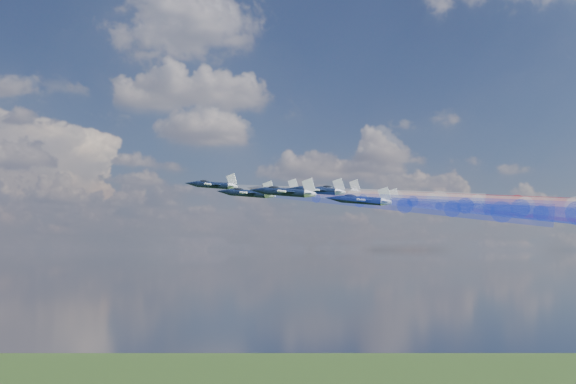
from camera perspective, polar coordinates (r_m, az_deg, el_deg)
name	(u,v)px	position (r m, az deg, el deg)	size (l,w,h in m)	color
jet_lead	(213,185)	(152.53, -6.52, 0.60)	(11.00, 13.75, 3.67)	black
trail_lead	(353,195)	(141.43, 5.70, -0.25)	(4.58, 54.39, 4.58)	white
jet_inner_left	(248,193)	(139.25, -3.49, -0.12)	(11.00, 13.75, 3.67)	black
trail_inner_left	(405,205)	(130.24, 10.13, -1.11)	(4.58, 54.39, 4.58)	#182DCF
jet_inner_right	(275,190)	(157.86, -1.14, 0.20)	(11.00, 13.75, 3.67)	black
trail_inner_right	(414,199)	(149.72, 10.87, -0.64)	(4.58, 54.39, 4.58)	red
jet_outer_left	(285,192)	(124.54, -0.24, -0.02)	(11.00, 13.75, 3.67)	black
trail_outer_left	(465,205)	(117.87, 15.18, -1.10)	(4.58, 54.39, 4.58)	#182DCF
jet_center_third	(318,191)	(141.68, 2.61, 0.12)	(11.00, 13.75, 3.67)	black
trail_center_third	(477,202)	(136.11, 16.14, -0.81)	(4.58, 54.39, 4.58)	white
jet_outer_right	(336,190)	(161.93, 4.22, 0.14)	(11.00, 13.75, 3.67)	black
trail_outer_right	(476,200)	(156.79, 16.03, -0.66)	(4.58, 54.39, 4.58)	red
jet_rear_left	(361,200)	(130.20, 6.39, -0.73)	(11.00, 13.75, 3.67)	black
trail_rear_left	(541,213)	(127.20, 21.15, -1.75)	(4.58, 54.39, 4.58)	#182DCF
jet_rear_right	(373,200)	(149.91, 7.43, -0.70)	(11.00, 13.75, 3.67)	black
trail_rear_right	(529,211)	(146.94, 20.22, -1.58)	(4.58, 54.39, 4.58)	red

